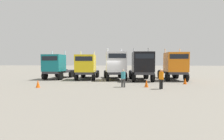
{
  "coord_description": "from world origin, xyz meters",
  "views": [
    {
      "loc": [
        2.13,
        -19.33,
        2.28
      ],
      "look_at": [
        -0.06,
        2.13,
        1.26
      ],
      "focal_mm": 25.33,
      "sensor_mm": 36.0,
      "label": 1
    }
  ],
  "objects": [
    {
      "name": "visitor_in_hivis",
      "position": [
        4.95,
        -5.52,
        1.0
      ],
      "size": [
        0.56,
        0.56,
        1.73
      ],
      "rotation": [
        0.0,
        0.0,
        2.43
      ],
      "color": "black",
      "rests_on": "ground"
    },
    {
      "name": "traffic_cone_far",
      "position": [
        8.12,
        -2.07,
        0.33
      ],
      "size": [
        0.36,
        0.36,
        0.67
      ],
      "primitive_type": "cone",
      "color": "#F2590C",
      "rests_on": "ground"
    },
    {
      "name": "semi_truck_black",
      "position": [
        3.82,
        0.58,
        1.86
      ],
      "size": [
        3.02,
        6.11,
        4.13
      ],
      "rotation": [
        0.0,
        0.0,
        -1.49
      ],
      "color": "#333338",
      "rests_on": "ground"
    },
    {
      "name": "traffic_cone_near",
      "position": [
        -6.02,
        -5.83,
        0.35
      ],
      "size": [
        0.36,
        0.36,
        0.69
      ],
      "primitive_type": "cone",
      "color": "#F2590C",
      "rests_on": "ground"
    },
    {
      "name": "semi_truck_orange",
      "position": [
        7.96,
        1.53,
        1.87
      ],
      "size": [
        2.61,
        6.09,
        4.11
      ],
      "rotation": [
        0.0,
        0.0,
        -1.56
      ],
      "color": "#333338",
      "rests_on": "ground"
    },
    {
      "name": "semi_truck_teal",
      "position": [
        -7.74,
        1.63,
        1.75
      ],
      "size": [
        2.71,
        6.0,
        3.94
      ],
      "rotation": [
        0.0,
        0.0,
        -1.6
      ],
      "color": "#333338",
      "rests_on": "ground"
    },
    {
      "name": "traffic_cone_mid",
      "position": [
        3.82,
        -4.58,
        0.36
      ],
      "size": [
        0.36,
        0.36,
        0.71
      ],
      "primitive_type": "cone",
      "color": "#F2590C",
      "rests_on": "ground"
    },
    {
      "name": "semi_truck_white",
      "position": [
        0.46,
        1.26,
        1.91
      ],
      "size": [
        3.71,
        6.48,
        4.2
      ],
      "rotation": [
        0.0,
        0.0,
        -1.36
      ],
      "color": "#333338",
      "rests_on": "ground"
    },
    {
      "name": "visitor_with_camera",
      "position": [
        1.69,
        -4.77,
        0.94
      ],
      "size": [
        0.56,
        0.56,
        1.63
      ],
      "rotation": [
        0.0,
        0.0,
        0.89
      ],
      "color": "#3A3A3A",
      "rests_on": "ground"
    },
    {
      "name": "ground",
      "position": [
        0.0,
        0.0,
        0.0
      ],
      "size": [
        200.0,
        200.0,
        0.0
      ],
      "primitive_type": "plane",
      "color": "slate"
    },
    {
      "name": "semi_truck_yellow",
      "position": [
        -3.42,
        1.45,
        1.73
      ],
      "size": [
        3.05,
        6.49,
        3.87
      ],
      "rotation": [
        0.0,
        0.0,
        -1.49
      ],
      "color": "#333338",
      "rests_on": "ground"
    }
  ]
}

